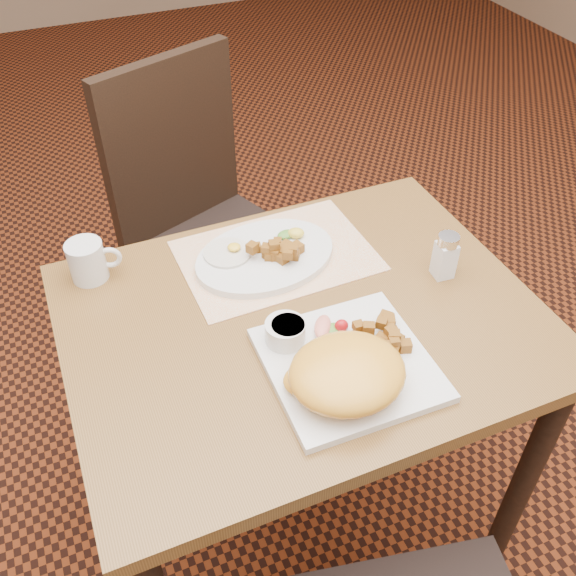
# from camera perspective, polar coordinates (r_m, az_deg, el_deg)

# --- Properties ---
(ground) EXTENTS (8.00, 8.00, 0.00)m
(ground) POSITION_cam_1_polar(r_m,az_deg,el_deg) (1.84, 1.00, -19.46)
(ground) COLOR black
(ground) RESTS_ON ground
(table) EXTENTS (0.90, 0.70, 0.75)m
(table) POSITION_cam_1_polar(r_m,az_deg,el_deg) (1.31, 1.32, -5.91)
(table) COLOR brown
(table) RESTS_ON ground
(chair_far) EXTENTS (0.55, 0.55, 0.97)m
(chair_far) POSITION_cam_1_polar(r_m,az_deg,el_deg) (1.86, -7.60, 6.30)
(chair_far) COLOR black
(chair_far) RESTS_ON ground
(placemat) EXTENTS (0.41, 0.29, 0.00)m
(placemat) POSITION_cam_1_polar(r_m,az_deg,el_deg) (1.37, -1.04, 2.90)
(placemat) COLOR white
(placemat) RESTS_ON table
(plate_square) EXTENTS (0.29, 0.29, 0.02)m
(plate_square) POSITION_cam_1_polar(r_m,az_deg,el_deg) (1.14, 5.37, -6.77)
(plate_square) COLOR silver
(plate_square) RESTS_ON table
(plate_oval) EXTENTS (0.33, 0.27, 0.02)m
(plate_oval) POSITION_cam_1_polar(r_m,az_deg,el_deg) (1.35, -2.05, 2.81)
(plate_oval) COLOR silver
(plate_oval) RESTS_ON placemat
(hollandaise_mound) EXTENTS (0.20, 0.18, 0.07)m
(hollandaise_mound) POSITION_cam_1_polar(r_m,az_deg,el_deg) (1.07, 5.17, -7.60)
(hollandaise_mound) COLOR yellow
(hollandaise_mound) RESTS_ON plate_square
(ramekin) EXTENTS (0.07, 0.07, 0.04)m
(ramekin) POSITION_cam_1_polar(r_m,az_deg,el_deg) (1.15, -0.22, -3.86)
(ramekin) COLOR silver
(ramekin) RESTS_ON plate_square
(garnish_sq) EXTENTS (0.07, 0.07, 0.03)m
(garnish_sq) POSITION_cam_1_polar(r_m,az_deg,el_deg) (1.18, 3.68, -3.47)
(garnish_sq) COLOR #387223
(garnish_sq) RESTS_ON plate_square
(fried_egg) EXTENTS (0.10, 0.10, 0.02)m
(fried_egg) POSITION_cam_1_polar(r_m,az_deg,el_deg) (1.35, -5.33, 3.20)
(fried_egg) COLOR white
(fried_egg) RESTS_ON plate_oval
(garnish_ov) EXTENTS (0.06, 0.05, 0.02)m
(garnish_ov) POSITION_cam_1_polar(r_m,az_deg,el_deg) (1.39, 0.36, 4.87)
(garnish_ov) COLOR #387223
(garnish_ov) RESTS_ON plate_oval
(salt_shaker) EXTENTS (0.04, 0.04, 0.10)m
(salt_shaker) POSITION_cam_1_polar(r_m,az_deg,el_deg) (1.33, 13.82, 2.85)
(salt_shaker) COLOR white
(salt_shaker) RESTS_ON table
(coffee_mug) EXTENTS (0.11, 0.07, 0.08)m
(coffee_mug) POSITION_cam_1_polar(r_m,az_deg,el_deg) (1.35, -17.34, 2.32)
(coffee_mug) COLOR silver
(coffee_mug) RESTS_ON table
(home_fries_sq) EXTENTS (0.11, 0.11, 0.04)m
(home_fries_sq) POSITION_cam_1_polar(r_m,az_deg,el_deg) (1.16, 8.44, -4.34)
(home_fries_sq) COLOR #8F5817
(home_fries_sq) RESTS_ON plate_square
(home_fries_ov) EXTENTS (0.12, 0.09, 0.04)m
(home_fries_ov) POSITION_cam_1_polar(r_m,az_deg,el_deg) (1.33, -0.81, 3.32)
(home_fries_ov) COLOR #8F5817
(home_fries_ov) RESTS_ON plate_oval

